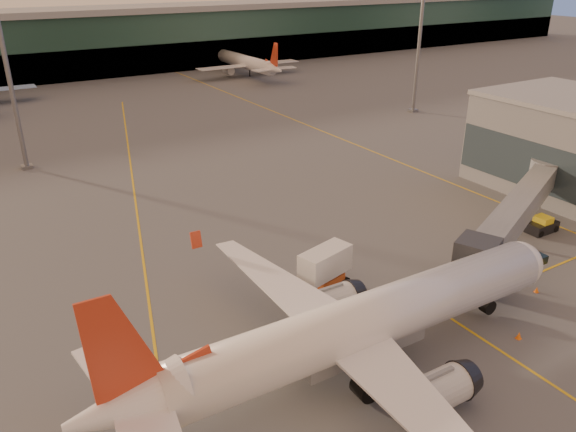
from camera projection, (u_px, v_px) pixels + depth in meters
ground at (444, 363)px, 43.45m from camera, size 600.00×600.00×0.00m
taxi_markings at (156, 197)px, 74.47m from camera, size 100.12×173.00×0.01m
terminal at (55, 44)px, 149.92m from camera, size 400.00×20.00×17.60m
gate_building at (575, 144)px, 74.89m from camera, size 18.40×22.40×12.60m
mast_west_near at (7, 68)px, 79.01m from camera, size 2.40×2.40×25.60m
mast_east_near at (420, 38)px, 111.85m from camera, size 2.40×2.40×25.60m
main_airplane at (356, 327)px, 41.02m from camera, size 40.34×36.25×12.20m
jet_bridge at (522, 205)px, 61.19m from camera, size 29.42×15.03×5.98m
catering_truck at (326, 267)px, 52.59m from camera, size 5.72×3.52×4.12m
pushback_tug at (542, 226)px, 64.54m from camera, size 3.72×2.05×1.90m
cone_nose at (537, 290)px, 52.77m from camera, size 0.43×0.43×0.54m
cone_wing_left at (258, 274)px, 55.45m from camera, size 0.45×0.45×0.57m
cone_fwd at (519, 336)px, 46.20m from camera, size 0.49×0.49×0.62m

